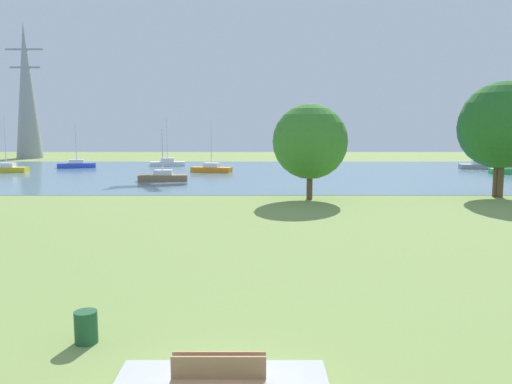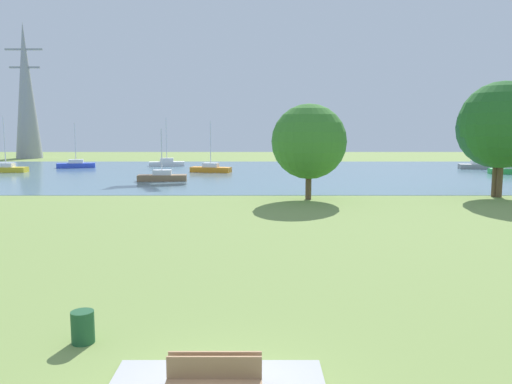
{
  "view_description": "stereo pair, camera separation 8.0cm",
  "coord_description": "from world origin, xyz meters",
  "px_view_note": "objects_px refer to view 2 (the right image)",
  "views": [
    {
      "loc": [
        0.71,
        -9.13,
        5.25
      ],
      "look_at": [
        0.79,
        16.06,
        2.05
      ],
      "focal_mm": 35.48,
      "sensor_mm": 36.0,
      "label": 1
    },
    {
      "loc": [
        0.79,
        -9.13,
        5.25
      ],
      "look_at": [
        0.79,
        16.06,
        2.05
      ],
      "focal_mm": 35.48,
      "sensor_mm": 36.0,
      "label": 2
    }
  ],
  "objects_px": {
    "litter_bin": "(83,327)",
    "sailboat_green": "(512,170)",
    "electricity_pylon": "(26,91)",
    "sailboat_yellow": "(6,168)",
    "sailboat_blue": "(76,164)",
    "bench_facing_water": "(216,373)",
    "tree_east_near": "(309,142)",
    "sailboat_orange": "(211,169)",
    "tree_mid_shore": "(498,128)",
    "tree_west_near": "(503,125)",
    "sailboat_brown": "(162,177)",
    "sailboat_white": "(167,163)",
    "sailboat_gray": "(479,165)"
  },
  "relations": [
    {
      "from": "sailboat_orange",
      "to": "tree_east_near",
      "type": "distance_m",
      "value": 25.03
    },
    {
      "from": "bench_facing_water",
      "to": "sailboat_brown",
      "type": "distance_m",
      "value": 41.48
    },
    {
      "from": "bench_facing_water",
      "to": "sailboat_orange",
      "type": "relative_size",
      "value": 0.3
    },
    {
      "from": "electricity_pylon",
      "to": "sailboat_yellow",
      "type": "bearing_deg",
      "value": -70.92
    },
    {
      "from": "tree_east_near",
      "to": "tree_west_near",
      "type": "relative_size",
      "value": 0.8
    },
    {
      "from": "sailboat_yellow",
      "to": "sailboat_green",
      "type": "bearing_deg",
      "value": -2.19
    },
    {
      "from": "sailboat_yellow",
      "to": "sailboat_brown",
      "type": "bearing_deg",
      "value": -26.0
    },
    {
      "from": "sailboat_white",
      "to": "sailboat_orange",
      "type": "relative_size",
      "value": 1.11
    },
    {
      "from": "sailboat_white",
      "to": "electricity_pylon",
      "type": "distance_m",
      "value": 34.82
    },
    {
      "from": "sailboat_brown",
      "to": "sailboat_green",
      "type": "relative_size",
      "value": 0.7
    },
    {
      "from": "litter_bin",
      "to": "sailboat_gray",
      "type": "distance_m",
      "value": 62.32
    },
    {
      "from": "sailboat_blue",
      "to": "sailboat_yellow",
      "type": "height_order",
      "value": "sailboat_yellow"
    },
    {
      "from": "sailboat_brown",
      "to": "tree_west_near",
      "type": "xyz_separation_m",
      "value": [
        27.86,
        -11.81,
        5.03
      ]
    },
    {
      "from": "litter_bin",
      "to": "sailboat_yellow",
      "type": "height_order",
      "value": "sailboat_yellow"
    },
    {
      "from": "sailboat_yellow",
      "to": "sailboat_white",
      "type": "bearing_deg",
      "value": 29.37
    },
    {
      "from": "tree_mid_shore",
      "to": "electricity_pylon",
      "type": "xyz_separation_m",
      "value": [
        -57.9,
        49.85,
        6.34
      ]
    },
    {
      "from": "sailboat_orange",
      "to": "tree_mid_shore",
      "type": "height_order",
      "value": "tree_mid_shore"
    },
    {
      "from": "sailboat_blue",
      "to": "electricity_pylon",
      "type": "height_order",
      "value": "electricity_pylon"
    },
    {
      "from": "bench_facing_water",
      "to": "sailboat_yellow",
      "type": "xyz_separation_m",
      "value": [
        -28.97,
        50.55,
        -0.01
      ]
    },
    {
      "from": "tree_east_near",
      "to": "tree_mid_shore",
      "type": "distance_m",
      "value": 14.56
    },
    {
      "from": "sailboat_gray",
      "to": "sailboat_green",
      "type": "relative_size",
      "value": 0.97
    },
    {
      "from": "sailboat_gray",
      "to": "tree_mid_shore",
      "type": "xyz_separation_m",
      "value": [
        -10.32,
        -26.31,
        4.78
      ]
    },
    {
      "from": "sailboat_yellow",
      "to": "tree_west_near",
      "type": "height_order",
      "value": "tree_west_near"
    },
    {
      "from": "litter_bin",
      "to": "sailboat_green",
      "type": "xyz_separation_m",
      "value": [
        33.54,
        45.81,
        0.07
      ]
    },
    {
      "from": "bench_facing_water",
      "to": "electricity_pylon",
      "type": "height_order",
      "value": "electricity_pylon"
    },
    {
      "from": "bench_facing_water",
      "to": "electricity_pylon",
      "type": "bearing_deg",
      "value": 116.16
    },
    {
      "from": "sailboat_green",
      "to": "electricity_pylon",
      "type": "relative_size",
      "value": 0.32
    },
    {
      "from": "sailboat_green",
      "to": "tree_mid_shore",
      "type": "distance_m",
      "value": 22.6
    },
    {
      "from": "sailboat_green",
      "to": "tree_west_near",
      "type": "xyz_separation_m",
      "value": [
        -10.76,
        -19.5,
        5.01
      ]
    },
    {
      "from": "sailboat_gray",
      "to": "sailboat_yellow",
      "type": "distance_m",
      "value": 58.6
    },
    {
      "from": "sailboat_orange",
      "to": "sailboat_yellow",
      "type": "height_order",
      "value": "sailboat_yellow"
    },
    {
      "from": "sailboat_white",
      "to": "sailboat_orange",
      "type": "xyz_separation_m",
      "value": [
        6.94,
        -9.77,
        -0.01
      ]
    },
    {
      "from": "litter_bin",
      "to": "tree_east_near",
      "type": "relative_size",
      "value": 0.11
    },
    {
      "from": "sailboat_white",
      "to": "tree_east_near",
      "type": "xyz_separation_m",
      "value": [
        16.2,
        -32.71,
        3.8
      ]
    },
    {
      "from": "litter_bin",
      "to": "sailboat_blue",
      "type": "height_order",
      "value": "sailboat_blue"
    },
    {
      "from": "sailboat_blue",
      "to": "sailboat_gray",
      "type": "distance_m",
      "value": 52.49
    },
    {
      "from": "sailboat_white",
      "to": "tree_mid_shore",
      "type": "relative_size",
      "value": 0.8
    },
    {
      "from": "sailboat_orange",
      "to": "sailboat_white",
      "type": "bearing_deg",
      "value": 125.4
    },
    {
      "from": "bench_facing_water",
      "to": "tree_west_near",
      "type": "xyz_separation_m",
      "value": [
        19.31,
        28.79,
        5.01
      ]
    },
    {
      "from": "tree_mid_shore",
      "to": "sailboat_yellow",
      "type": "bearing_deg",
      "value": 155.97
    },
    {
      "from": "litter_bin",
      "to": "sailboat_gray",
      "type": "relative_size",
      "value": 0.11
    },
    {
      "from": "sailboat_yellow",
      "to": "tree_west_near",
      "type": "relative_size",
      "value": 0.76
    },
    {
      "from": "sailboat_brown",
      "to": "sailboat_yellow",
      "type": "bearing_deg",
      "value": 154.0
    },
    {
      "from": "sailboat_blue",
      "to": "tree_mid_shore",
      "type": "distance_m",
      "value": 50.95
    },
    {
      "from": "sailboat_blue",
      "to": "bench_facing_water",
      "type": "bearing_deg",
      "value": -68.12
    },
    {
      "from": "sailboat_white",
      "to": "tree_west_near",
      "type": "relative_size",
      "value": 0.76
    },
    {
      "from": "sailboat_blue",
      "to": "electricity_pylon",
      "type": "bearing_deg",
      "value": 126.11
    },
    {
      "from": "sailboat_orange",
      "to": "tree_west_near",
      "type": "bearing_deg",
      "value": -42.36
    },
    {
      "from": "sailboat_orange",
      "to": "electricity_pylon",
      "type": "bearing_deg",
      "value": 140.32
    },
    {
      "from": "sailboat_green",
      "to": "tree_east_near",
      "type": "xyz_separation_m",
      "value": [
        -25.41,
        -20.65,
        3.79
      ]
    }
  ]
}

